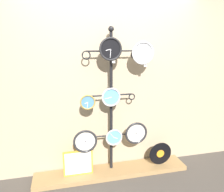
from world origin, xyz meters
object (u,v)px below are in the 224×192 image
(clock_top_center, at_px, (111,49))
(clock_top_right, at_px, (143,53))
(display_stand, at_px, (111,120))
(clock_bottom_left, at_px, (85,141))
(clock_bottom_center, at_px, (114,137))
(clock_bottom_right, at_px, (136,133))
(clock_middle_center, at_px, (111,97))
(vinyl_record, at_px, (160,154))
(clock_middle_left, at_px, (88,102))
(picture_frame, at_px, (78,163))

(clock_top_center, height_order, clock_top_right, clock_top_center)
(display_stand, height_order, clock_bottom_left, display_stand)
(display_stand, height_order, clock_bottom_center, display_stand)
(clock_top_center, xyz_separation_m, clock_bottom_right, (0.37, 0.01, -1.17))
(clock_top_right, height_order, clock_middle_center, clock_top_right)
(display_stand, distance_m, vinyl_record, 0.94)
(clock_top_center, relative_size, clock_top_right, 0.97)
(clock_top_center, height_order, clock_bottom_right, clock_top_center)
(clock_middle_center, bearing_deg, clock_top_right, -0.31)
(clock_middle_center, bearing_deg, clock_middle_left, -175.60)
(clock_middle_left, distance_m, clock_middle_center, 0.32)
(clock_bottom_center, distance_m, vinyl_record, 0.80)
(clock_top_right, xyz_separation_m, clock_middle_left, (-0.74, -0.02, -0.61))
(clock_bottom_right, bearing_deg, clock_middle_left, -178.13)
(picture_frame, bearing_deg, clock_bottom_left, -12.40)
(clock_middle_left, distance_m, vinyl_record, 1.38)
(display_stand, bearing_deg, clock_bottom_right, -14.18)
(display_stand, distance_m, clock_top_right, 1.00)
(clock_top_center, relative_size, clock_middle_left, 1.49)
(clock_top_center, distance_m, clock_middle_center, 0.62)
(display_stand, relative_size, clock_bottom_center, 8.69)
(clock_middle_center, xyz_separation_m, clock_bottom_center, (0.04, -0.02, -0.57))
(clock_middle_left, height_order, vinyl_record, clock_middle_left)
(clock_top_center, xyz_separation_m, clock_middle_center, (0.01, 0.01, -0.62))
(clock_middle_left, height_order, clock_middle_center, clock_middle_center)
(clock_top_right, distance_m, clock_bottom_center, 1.20)
(clock_top_right, bearing_deg, clock_bottom_right, 179.70)
(clock_top_center, bearing_deg, clock_top_right, 1.60)
(clock_bottom_left, bearing_deg, picture_frame, 167.60)
(clock_bottom_left, relative_size, picture_frame, 0.80)
(display_stand, xyz_separation_m, picture_frame, (-0.48, -0.07, -0.56))
(clock_bottom_left, bearing_deg, clock_top_right, 0.65)
(display_stand, distance_m, clock_top_center, 0.97)
(clock_middle_left, relative_size, picture_frame, 0.49)
(clock_bottom_right, bearing_deg, clock_top_center, -178.08)
(clock_top_right, height_order, vinyl_record, clock_top_right)
(display_stand, height_order, clock_top_right, display_stand)
(clock_bottom_center, bearing_deg, clock_middle_center, 148.42)
(display_stand, height_order, clock_middle_center, display_stand)
(clock_bottom_center, height_order, vinyl_record, clock_bottom_center)
(display_stand, bearing_deg, picture_frame, -171.45)
(clock_top_center, height_order, clock_bottom_center, clock_top_center)
(clock_top_right, relative_size, vinyl_record, 0.87)
(clock_top_right, bearing_deg, vinyl_record, 0.45)
(clock_bottom_center, bearing_deg, clock_bottom_right, 3.54)
(clock_top_center, relative_size, picture_frame, 0.73)
(clock_top_center, distance_m, clock_bottom_left, 1.26)
(clock_top_center, height_order, clock_bottom_left, clock_top_center)
(display_stand, xyz_separation_m, clock_bottom_left, (-0.38, -0.10, -0.24))
(clock_middle_center, distance_m, clock_bottom_right, 0.66)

